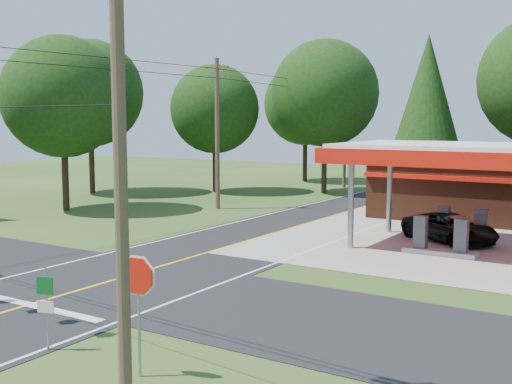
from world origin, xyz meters
The scene contains 12 objects.
ground centered at (0.00, 0.00, 0.00)m, with size 120.00×120.00×0.00m, color #284A1A.
main_highway centered at (0.00, 0.00, 0.01)m, with size 8.00×120.00×0.02m, color black.
cross_road centered at (0.00, 0.00, 0.01)m, with size 70.00×7.00×0.02m, color black.
lane_center_yellow centered at (0.00, 0.00, 0.03)m, with size 0.15×110.00×0.00m, color yellow.
gas_canopy centered at (9.00, 13.00, 4.27)m, with size 10.60×7.40×4.88m.
utility_pole_near_right centered at (7.50, -7.00, 5.96)m, with size 1.80×0.30×11.50m.
utility_pole_far_left centered at (-8.00, 18.00, 5.20)m, with size 1.80×0.30×10.00m.
utility_pole_north centered at (-6.50, 35.00, 4.75)m, with size 0.30×0.30×9.50m.
treeline_backdrop centered at (0.82, 24.01, 7.49)m, with size 70.27×51.59×13.30m.
suv_car centered at (8.50, 14.50, 0.70)m, with size 5.00×5.00×1.39m, color black.
octagonal_stop_sign centered at (7.00, -6.01, 2.20)m, with size 0.99×0.15×2.92m.
route_sign_post centered at (3.80, -6.02, 1.34)m, with size 0.44×0.18×2.25m.
Camera 1 is at (17.02, -16.75, 6.01)m, focal length 45.00 mm.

